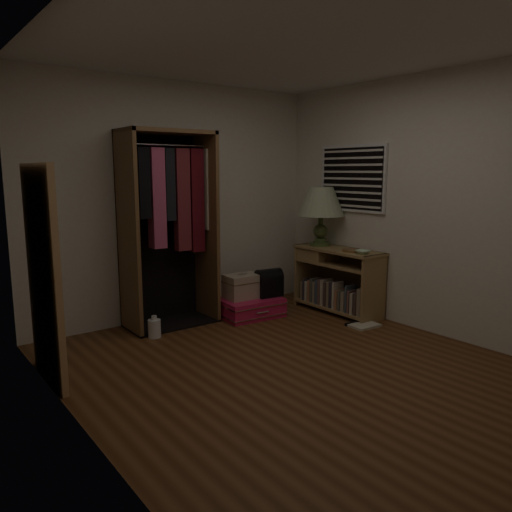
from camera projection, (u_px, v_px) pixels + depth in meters
name	position (u px, v px, depth m)	size (l,w,h in m)	color
ground	(295.00, 369.00, 4.19)	(4.00, 4.00, 0.00)	#532F17
room_walls	(301.00, 189.00, 4.01)	(3.52, 4.02, 2.60)	beige
console_bookshelf	(335.00, 278.00, 5.85)	(0.42, 1.12, 0.75)	#967548
open_wardrobe	(170.00, 213.00, 5.25)	(1.00, 0.50, 2.05)	brown
floor_mirror	(44.00, 275.00, 3.82)	(0.06, 0.80, 1.70)	tan
pink_suitcase	(250.00, 307.00, 5.67)	(0.74, 0.56, 0.21)	#CA1849
train_case	(243.00, 286.00, 5.64)	(0.41, 0.30, 0.29)	tan
black_bag	(269.00, 282.00, 5.72)	(0.32, 0.23, 0.32)	black
table_lamp	(321.00, 203.00, 5.92)	(0.60, 0.60, 0.70)	#3B4E25
brass_tray	(353.00, 250.00, 5.59)	(0.31, 0.31, 0.01)	#AA7741
ceramic_bowl	(363.00, 252.00, 5.42)	(0.15, 0.15, 0.04)	#B9DAB6
white_jug	(154.00, 328.00, 4.96)	(0.15, 0.15, 0.22)	silver
floor_book	(362.00, 325.00, 5.34)	(0.33, 0.27, 0.03)	beige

